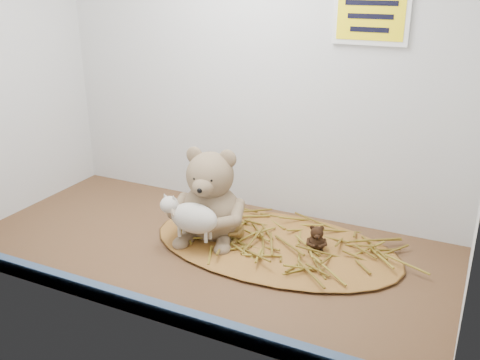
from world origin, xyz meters
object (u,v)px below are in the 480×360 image
at_px(toy_lamb, 194,218).
at_px(mini_teddy_brown, 317,237).
at_px(mini_teddy_tan, 234,223).
at_px(main_teddy, 211,194).

distance_m(toy_lamb, mini_teddy_brown, 0.30).
height_order(toy_lamb, mini_teddy_brown, toy_lamb).
bearing_deg(toy_lamb, mini_teddy_tan, 54.82).
distance_m(main_teddy, toy_lamb, 0.09).
distance_m(mini_teddy_tan, mini_teddy_brown, 0.21).
xyz_separation_m(toy_lamb, mini_teddy_tan, (0.06, 0.09, -0.04)).
distance_m(main_teddy, mini_teddy_tan, 0.09).
relative_size(main_teddy, mini_teddy_tan, 3.03).
height_order(main_teddy, toy_lamb, main_teddy).
xyz_separation_m(toy_lamb, mini_teddy_brown, (0.27, 0.12, -0.05)).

